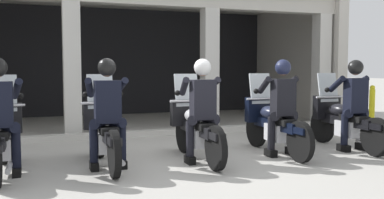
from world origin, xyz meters
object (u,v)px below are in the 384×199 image
object	(u,v)px
motorcycle_far_right	(343,120)
police_officer_far_right	(354,97)
police_officer_center	(202,102)
motorcycle_center	(196,128)
bollard_kerbside	(372,105)
police_officer_right	(282,99)
motorcycle_left	(105,132)
motorcycle_right	(273,123)
police_officer_left	(107,104)
motorcycle_far_left	(1,137)

from	to	relation	value
motorcycle_far_right	police_officer_far_right	bearing A→B (deg)	-92.47
police_officer_center	police_officer_far_right	distance (m)	2.83
police_officer_far_right	motorcycle_far_right	bearing A→B (deg)	87.53
motorcycle_center	police_officer_far_right	bearing A→B (deg)	-13.51
bollard_kerbside	police_officer_right	bearing A→B (deg)	-148.89
motorcycle_left	motorcycle_right	size ratio (longest dim) A/B	1.00
police_officer_left	motorcycle_far_right	bearing A→B (deg)	-5.67
bollard_kerbside	motorcycle_left	bearing A→B (deg)	-162.61
police_officer_center	motorcycle_far_right	xyz separation A→B (m)	(2.83, 0.27, -0.44)
motorcycle_left	motorcycle_center	distance (m)	1.42
police_officer_left	motorcycle_far_right	xyz separation A→B (m)	(4.24, 0.20, -0.44)
motorcycle_far_right	motorcycle_center	bearing A→B (deg)	177.60
motorcycle_left	police_officer_right	distance (m)	2.88
motorcycle_center	police_officer_right	world-z (taller)	police_officer_right
motorcycle_far_left	motorcycle_right	size ratio (longest dim) A/B	1.00
police_officer_far_right	motorcycle_left	bearing A→B (deg)	172.81
motorcycle_center	bollard_kerbside	bearing A→B (deg)	14.52
police_officer_center	bollard_kerbside	bearing A→B (deg)	16.97
motorcycle_left	police_officer_right	size ratio (longest dim) A/B	1.29
police_officer_left	police_officer_right	size ratio (longest dim) A/B	1.00
police_officer_center	bollard_kerbside	size ratio (longest dim) A/B	1.58
motorcycle_center	police_officer_center	xyz separation A→B (m)	(-0.00, -0.28, 0.44)
motorcycle_far_right	motorcycle_far_left	bearing A→B (deg)	176.73
motorcycle_right	bollard_kerbside	distance (m)	4.73
motorcycle_center	motorcycle_far_right	size ratio (longest dim) A/B	1.00
police_officer_left	bollard_kerbside	bearing A→B (deg)	11.15
police_officer_center	police_officer_far_right	size ratio (longest dim) A/B	1.00
police_officer_center	bollard_kerbside	world-z (taller)	police_officer_center
motorcycle_far_left	motorcycle_far_right	bearing A→B (deg)	0.95
police_officer_right	police_officer_center	bearing A→B (deg)	176.10
motorcycle_far_right	bollard_kerbside	distance (m)	3.58
motorcycle_center	police_officer_center	world-z (taller)	police_officer_center
police_officer_far_right	bollard_kerbside	world-z (taller)	police_officer_far_right
police_officer_far_right	motorcycle_far_left	bearing A→B (deg)	173.86
motorcycle_far_left	motorcycle_right	xyz separation A→B (m)	(4.24, -0.06, 0.00)
motorcycle_far_left	police_officer_right	size ratio (longest dim) A/B	1.29
police_officer_right	bollard_kerbside	world-z (taller)	police_officer_right
police_officer_center	police_officer_far_right	xyz separation A→B (m)	(2.83, -0.01, 0.00)
motorcycle_far_left	motorcycle_center	xyz separation A→B (m)	(2.83, -0.10, 0.00)
motorcycle_left	police_officer_left	size ratio (longest dim) A/B	1.29
police_officer_right	motorcycle_far_right	size ratio (longest dim) A/B	0.78
motorcycle_far_left	motorcycle_far_right	world-z (taller)	same
police_officer_left	motorcycle_center	bearing A→B (deg)	-0.02
motorcycle_left	motorcycle_center	size ratio (longest dim) A/B	1.00
motorcycle_far_left	bollard_kerbside	xyz separation A→B (m)	(8.41, 2.17, -0.00)
motorcycle_far_right	police_officer_center	bearing A→B (deg)	-176.68
motorcycle_right	police_officer_far_right	size ratio (longest dim) A/B	1.29
police_officer_center	motorcycle_right	bearing A→B (deg)	5.09
motorcycle_right	police_officer_right	distance (m)	0.52
motorcycle_far_right	police_officer_far_right	distance (m)	0.52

